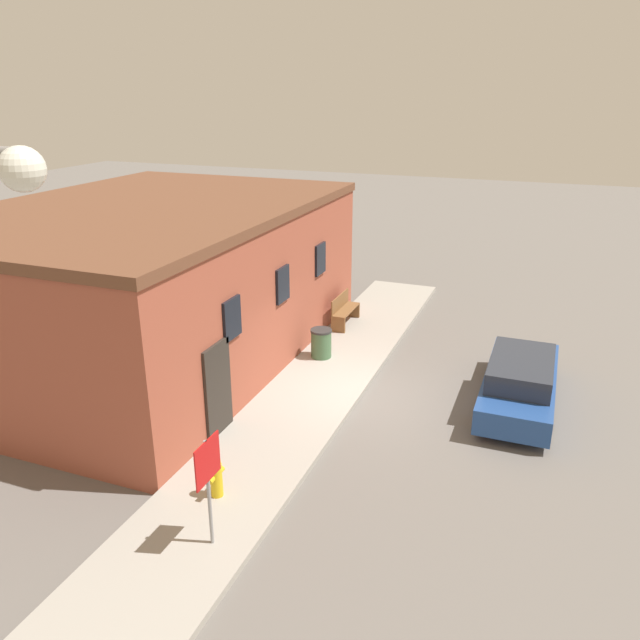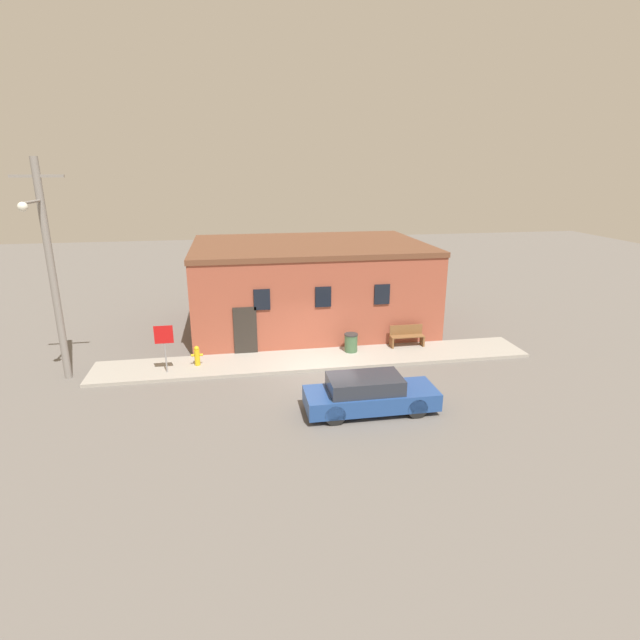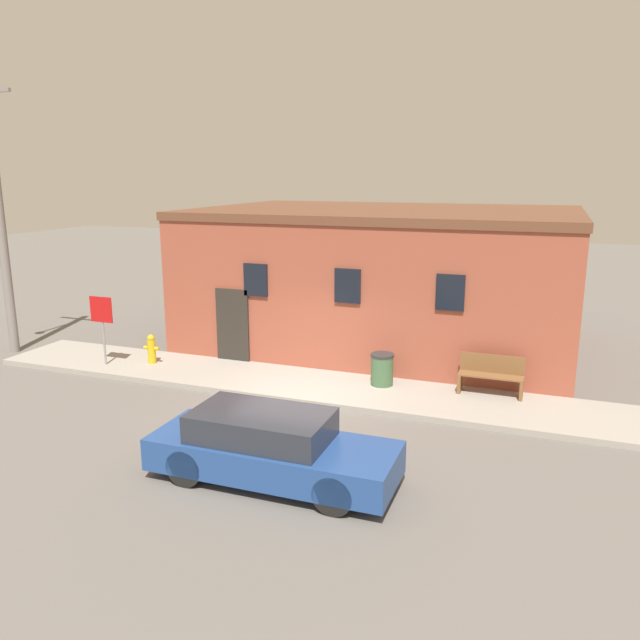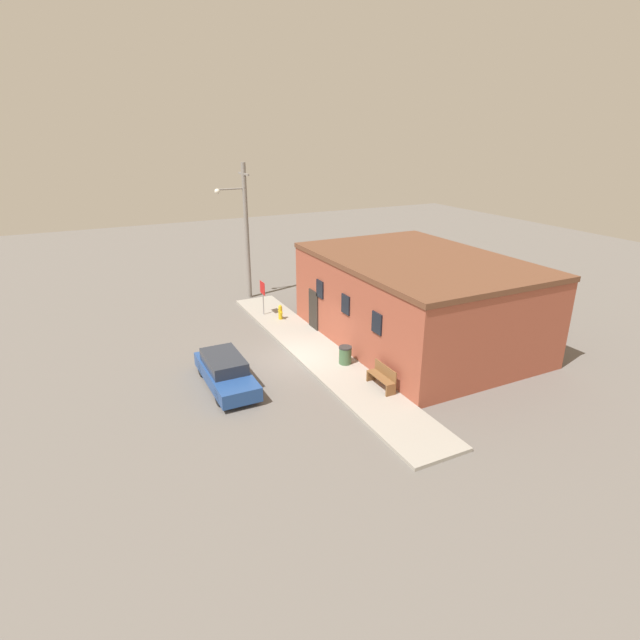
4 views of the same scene
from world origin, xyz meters
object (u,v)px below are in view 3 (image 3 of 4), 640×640
(parked_car, at_px, (270,448))
(stop_sign, at_px, (102,317))
(fire_hydrant, at_px, (152,349))
(bench, at_px, (491,376))
(trash_bin, at_px, (382,369))

(parked_car, bearing_deg, stop_sign, 148.73)
(fire_hydrant, distance_m, parked_car, 7.64)
(stop_sign, distance_m, bench, 10.44)
(trash_bin, bearing_deg, parked_car, -96.87)
(stop_sign, bearing_deg, bench, 7.10)
(bench, bearing_deg, stop_sign, -172.90)
(stop_sign, bearing_deg, parked_car, -31.27)
(stop_sign, xyz_separation_m, trash_bin, (7.69, 1.04, -0.95))
(fire_hydrant, bearing_deg, parked_car, -39.42)
(fire_hydrant, height_order, stop_sign, stop_sign)
(stop_sign, height_order, parked_car, stop_sign)
(stop_sign, bearing_deg, fire_hydrant, 26.76)
(stop_sign, relative_size, bench, 1.27)
(bench, distance_m, parked_car, 6.46)
(stop_sign, bearing_deg, trash_bin, 7.70)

